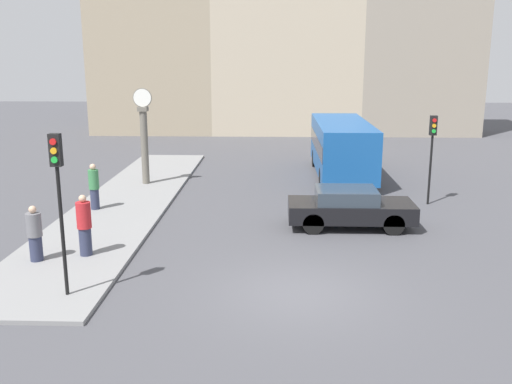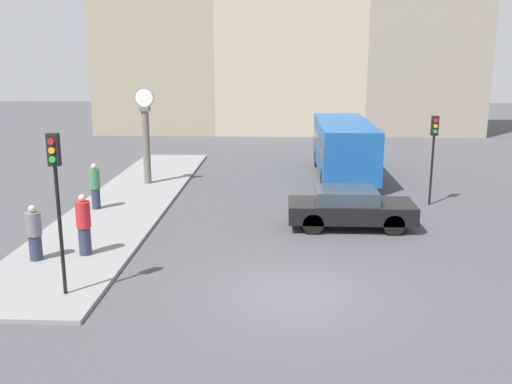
{
  "view_description": "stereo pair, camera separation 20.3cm",
  "coord_description": "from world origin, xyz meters",
  "px_view_note": "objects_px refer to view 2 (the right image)",
  "views": [
    {
      "loc": [
        -0.56,
        -13.35,
        5.81
      ],
      "look_at": [
        -1.21,
        5.41,
        1.29
      ],
      "focal_mm": 40.0,
      "sensor_mm": 36.0,
      "label": 1
    },
    {
      "loc": [
        -0.36,
        -13.35,
        5.81
      ],
      "look_at": [
        -1.21,
        5.41,
        1.29
      ],
      "focal_mm": 40.0,
      "sensor_mm": 36.0,
      "label": 2
    }
  ],
  "objects_px": {
    "street_clock": "(146,138)",
    "pedestrian_red_top": "(84,225)",
    "bus_distant": "(344,145)",
    "traffic_light_far": "(434,141)",
    "sedan_car": "(350,208)",
    "pedestrian_green_hoodie": "(95,186)",
    "traffic_light_near": "(56,181)",
    "pedestrian_grey_jacket": "(34,233)"
  },
  "relations": [
    {
      "from": "sedan_car",
      "to": "pedestrian_grey_jacket",
      "type": "distance_m",
      "value": 10.13
    },
    {
      "from": "street_clock",
      "to": "pedestrian_grey_jacket",
      "type": "distance_m",
      "value": 10.23
    },
    {
      "from": "pedestrian_red_top",
      "to": "bus_distant",
      "type": "bearing_deg",
      "value": 53.97
    },
    {
      "from": "sedan_car",
      "to": "pedestrian_red_top",
      "type": "relative_size",
      "value": 2.37
    },
    {
      "from": "street_clock",
      "to": "pedestrian_green_hoodie",
      "type": "height_order",
      "value": "street_clock"
    },
    {
      "from": "street_clock",
      "to": "pedestrian_red_top",
      "type": "bearing_deg",
      "value": -87.72
    },
    {
      "from": "street_clock",
      "to": "pedestrian_green_hoodie",
      "type": "xyz_separation_m",
      "value": [
        -0.93,
        -4.52,
        -1.22
      ]
    },
    {
      "from": "sedan_car",
      "to": "pedestrian_green_hoodie",
      "type": "relative_size",
      "value": 2.45
    },
    {
      "from": "sedan_car",
      "to": "traffic_light_far",
      "type": "relative_size",
      "value": 1.21
    },
    {
      "from": "sedan_car",
      "to": "traffic_light_far",
      "type": "bearing_deg",
      "value": 42.63
    },
    {
      "from": "pedestrian_grey_jacket",
      "to": "traffic_light_far",
      "type": "bearing_deg",
      "value": 29.17
    },
    {
      "from": "pedestrian_red_top",
      "to": "pedestrian_grey_jacket",
      "type": "bearing_deg",
      "value": -158.15
    },
    {
      "from": "sedan_car",
      "to": "traffic_light_far",
      "type": "height_order",
      "value": "traffic_light_far"
    },
    {
      "from": "traffic_light_near",
      "to": "traffic_light_far",
      "type": "distance_m",
      "value": 14.69
    },
    {
      "from": "pedestrian_green_hoodie",
      "to": "traffic_light_far",
      "type": "bearing_deg",
      "value": 7.08
    },
    {
      "from": "traffic_light_near",
      "to": "traffic_light_far",
      "type": "relative_size",
      "value": 1.12
    },
    {
      "from": "pedestrian_green_hoodie",
      "to": "pedestrian_red_top",
      "type": "bearing_deg",
      "value": -75.47
    },
    {
      "from": "pedestrian_green_hoodie",
      "to": "pedestrian_red_top",
      "type": "xyz_separation_m",
      "value": [
        1.32,
        -5.08,
        0.03
      ]
    },
    {
      "from": "pedestrian_green_hoodie",
      "to": "pedestrian_red_top",
      "type": "height_order",
      "value": "pedestrian_red_top"
    },
    {
      "from": "traffic_light_near",
      "to": "street_clock",
      "type": "height_order",
      "value": "street_clock"
    },
    {
      "from": "traffic_light_far",
      "to": "pedestrian_red_top",
      "type": "height_order",
      "value": "traffic_light_far"
    },
    {
      "from": "sedan_car",
      "to": "traffic_light_far",
      "type": "distance_m",
      "value": 5.17
    },
    {
      "from": "traffic_light_far",
      "to": "pedestrian_grey_jacket",
      "type": "relative_size",
      "value": 2.2
    },
    {
      "from": "sedan_car",
      "to": "pedestrian_red_top",
      "type": "distance_m",
      "value": 8.78
    },
    {
      "from": "traffic_light_far",
      "to": "pedestrian_green_hoodie",
      "type": "distance_m",
      "value": 13.15
    },
    {
      "from": "street_clock",
      "to": "pedestrian_grey_jacket",
      "type": "xyz_separation_m",
      "value": [
        -0.88,
        -10.11,
        -1.3
      ]
    },
    {
      "from": "traffic_light_far",
      "to": "sedan_car",
      "type": "bearing_deg",
      "value": -137.37
    },
    {
      "from": "traffic_light_near",
      "to": "pedestrian_red_top",
      "type": "bearing_deg",
      "value": 99.13
    },
    {
      "from": "street_clock",
      "to": "pedestrian_red_top",
      "type": "height_order",
      "value": "street_clock"
    },
    {
      "from": "traffic_light_far",
      "to": "street_clock",
      "type": "xyz_separation_m",
      "value": [
        -12.02,
        2.91,
        -0.34
      ]
    },
    {
      "from": "traffic_light_far",
      "to": "pedestrian_green_hoodie",
      "type": "xyz_separation_m",
      "value": [
        -12.96,
        -1.61,
        -1.56
      ]
    },
    {
      "from": "bus_distant",
      "to": "traffic_light_far",
      "type": "bearing_deg",
      "value": -61.32
    },
    {
      "from": "sedan_car",
      "to": "bus_distant",
      "type": "height_order",
      "value": "bus_distant"
    },
    {
      "from": "bus_distant",
      "to": "traffic_light_far",
      "type": "relative_size",
      "value": 2.31
    },
    {
      "from": "sedan_car",
      "to": "bus_distant",
      "type": "distance_m",
      "value": 8.65
    },
    {
      "from": "traffic_light_far",
      "to": "pedestrian_green_hoodie",
      "type": "relative_size",
      "value": 2.02
    },
    {
      "from": "sedan_car",
      "to": "street_clock",
      "type": "xyz_separation_m",
      "value": [
        -8.47,
        6.18,
        1.49
      ]
    },
    {
      "from": "traffic_light_near",
      "to": "pedestrian_red_top",
      "type": "height_order",
      "value": "traffic_light_near"
    },
    {
      "from": "pedestrian_red_top",
      "to": "sedan_car",
      "type": "bearing_deg",
      "value": 22.94
    },
    {
      "from": "traffic_light_near",
      "to": "sedan_car",
      "type": "bearing_deg",
      "value": 39.28
    },
    {
      "from": "traffic_light_far",
      "to": "pedestrian_red_top",
      "type": "xyz_separation_m",
      "value": [
        -11.64,
        -6.69,
        -1.53
      ]
    },
    {
      "from": "street_clock",
      "to": "pedestrian_grey_jacket",
      "type": "bearing_deg",
      "value": -94.95
    }
  ]
}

